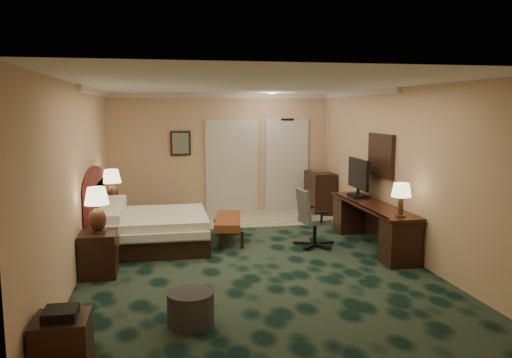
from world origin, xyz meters
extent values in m
cube|color=black|center=(0.00, 0.00, 0.00)|extent=(5.00, 7.50, 0.00)
cube|color=white|center=(0.00, 0.00, 2.70)|extent=(5.00, 7.50, 0.00)
cube|color=#DEB38D|center=(0.00, 3.75, 1.35)|extent=(5.00, 0.00, 2.70)
cube|color=#DEB38D|center=(0.00, -3.75, 1.35)|extent=(5.00, 0.00, 2.70)
cube|color=#DEB38D|center=(-2.50, 0.00, 1.35)|extent=(0.00, 7.50, 2.70)
cube|color=#DEB38D|center=(2.50, 0.00, 1.35)|extent=(0.00, 7.50, 2.70)
cube|color=#B3AA88|center=(0.90, 2.90, 0.01)|extent=(3.20, 1.70, 0.01)
cube|color=silver|center=(1.55, 3.72, 1.05)|extent=(1.02, 0.06, 2.18)
cube|color=silver|center=(0.25, 3.71, 1.05)|extent=(1.20, 0.06, 2.10)
cube|color=#4A6F62|center=(-0.90, 3.71, 1.60)|extent=(0.45, 0.06, 0.55)
cube|color=white|center=(2.46, 0.60, 1.55)|extent=(0.05, 0.95, 0.75)
cube|color=silver|center=(-1.49, 0.96, 0.29)|extent=(1.82, 1.68, 0.58)
cube|color=black|center=(-2.23, -0.40, 0.31)|extent=(0.50, 0.57, 0.62)
cube|color=black|center=(-2.27, 2.18, 0.27)|extent=(0.43, 0.49, 0.54)
cube|color=maroon|center=(-0.18, 1.13, 0.21)|extent=(0.63, 1.32, 0.43)
cylinder|color=#29282C|center=(-1.05, -2.31, 0.18)|extent=(0.58, 0.58, 0.37)
cube|color=black|center=(-2.23, -3.10, 0.26)|extent=(0.48, 0.48, 0.51)
cube|color=black|center=(2.20, 0.31, 0.37)|extent=(0.56, 2.59, 0.75)
cube|color=black|center=(2.21, 0.99, 1.10)|extent=(0.10, 0.91, 0.71)
cube|color=black|center=(2.20, 3.20, 0.47)|extent=(0.49, 0.89, 0.94)
camera|label=1|loc=(-1.32, -7.55, 2.33)|focal=35.00mm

